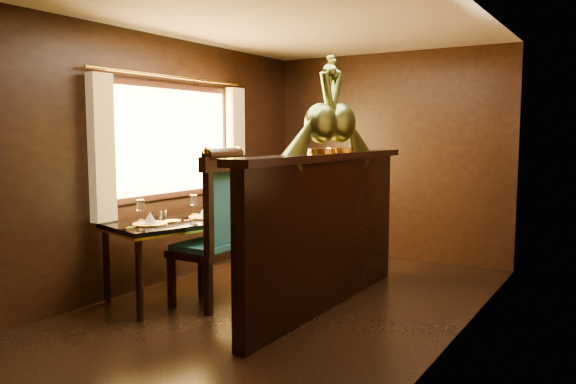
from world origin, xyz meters
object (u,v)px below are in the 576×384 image
object	(u,v)px
peacock_left	(321,105)
peacock_right	(340,105)
chair_left	(216,224)
chair_right	(273,222)
dining_table	(178,228)

from	to	relation	value
peacock_left	peacock_right	xyz separation A→B (m)	(0.00, 0.36, 0.01)
chair_left	peacock_right	bearing A→B (deg)	41.74
chair_left	chair_right	size ratio (longest dim) A/B	1.16
chair_left	dining_table	bearing A→B (deg)	177.89
chair_right	peacock_right	xyz separation A→B (m)	(0.81, -0.14, 1.14)
chair_left	peacock_left	xyz separation A→B (m)	(0.82, 0.40, 1.02)
dining_table	peacock_left	bearing A→B (deg)	32.85
chair_right	peacock_left	distance (m)	1.47
dining_table	chair_right	distance (m)	1.00
chair_left	chair_right	world-z (taller)	chair_left
dining_table	peacock_left	size ratio (longest dim) A/B	1.76
chair_left	peacock_left	distance (m)	1.37
dining_table	chair_right	xyz separation A→B (m)	(0.47, 0.88, -0.03)
dining_table	peacock_left	distance (m)	1.72
chair_right	dining_table	bearing A→B (deg)	-99.39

